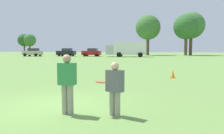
{
  "coord_description": "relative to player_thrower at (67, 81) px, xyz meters",
  "views": [
    {
      "loc": [
        3.09,
        -6.75,
        1.86
      ],
      "look_at": [
        1.88,
        0.32,
        1.25
      ],
      "focal_mm": 35.59,
      "sensor_mm": 36.0,
      "label": 1
    }
  ],
  "objects": [
    {
      "name": "player_defender",
      "position": [
        1.34,
        0.06,
        -0.12
      ],
      "size": [
        0.52,
        0.43,
        1.49
      ],
      "color": "gray",
      "rests_on": "ground"
    },
    {
      "name": "ground_plane",
      "position": [
        -0.83,
        0.92,
        -0.95
      ],
      "size": [
        189.08,
        189.08,
        0.0
      ],
      "primitive_type": "plane",
      "color": "#6B9347"
    },
    {
      "name": "parked_car_center",
      "position": [
        -10.6,
        42.6,
        -0.02
      ],
      "size": [
        4.2,
        2.22,
        1.82
      ],
      "color": "maroon",
      "rests_on": "ground"
    },
    {
      "name": "tree_west_maple",
      "position": [
        -32.8,
        55.03,
        3.22
      ],
      "size": [
        3.73,
        3.73,
        6.05
      ],
      "color": "brown",
      "rests_on": "ground"
    },
    {
      "name": "box_truck",
      "position": [
        -2.5,
        41.49,
        0.8
      ],
      "size": [
        8.5,
        3.03,
        3.18
      ],
      "color": "white",
      "rests_on": "ground"
    },
    {
      "name": "tree_east_oak",
      "position": [
        12.66,
        54.32,
        6.65
      ],
      "size": [
        6.8,
        6.8,
        11.05
      ],
      "color": "brown",
      "rests_on": "ground"
    },
    {
      "name": "parked_car_near_left",
      "position": [
        -23.77,
        40.55,
        -0.02
      ],
      "size": [
        4.2,
        2.22,
        1.82
      ],
      "color": "#B7AD99",
      "rests_on": "ground"
    },
    {
      "name": "parked_car_mid_left",
      "position": [
        -16.57,
        42.52,
        -0.02
      ],
      "size": [
        4.2,
        2.22,
        1.82
      ],
      "color": "black",
      "rests_on": "ground"
    },
    {
      "name": "tree_east_birch",
      "position": [
        11.27,
        53.08,
        6.25
      ],
      "size": [
        6.44,
        6.44,
        10.47
      ],
      "color": "brown",
      "rests_on": "ground"
    },
    {
      "name": "tree_west_oak",
      "position": [
        -34.65,
        55.21,
        3.22
      ],
      "size": [
        3.73,
        3.73,
        6.06
      ],
      "color": "brown",
      "rests_on": "ground"
    },
    {
      "name": "player_thrower",
      "position": [
        0.0,
        0.0,
        0.0
      ],
      "size": [
        0.48,
        0.29,
        1.68
      ],
      "color": "gray",
      "rests_on": "ground"
    },
    {
      "name": "frisbee",
      "position": [
        0.93,
        0.07,
        -0.02
      ],
      "size": [
        0.27,
        0.27,
        0.06
      ],
      "color": "#E54C33"
    },
    {
      "name": "tree_center_elm",
      "position": [
        1.73,
        52.6,
        6.18
      ],
      "size": [
        6.37,
        6.37,
        10.36
      ],
      "color": "brown",
      "rests_on": "ground"
    },
    {
      "name": "traffic_cone",
      "position": [
        3.7,
        8.37,
        -0.72
      ],
      "size": [
        0.32,
        0.32,
        0.48
      ],
      "color": "#D8590C",
      "rests_on": "ground"
    }
  ]
}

